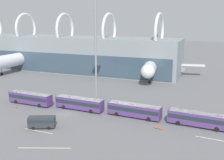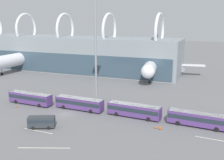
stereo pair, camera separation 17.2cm
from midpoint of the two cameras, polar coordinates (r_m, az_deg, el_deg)
ground_plane at (r=68.92m, az=-9.35°, el=-6.78°), size 440.00×440.00×0.00m
terminal_building at (r=135.04m, az=-16.77°, el=5.77°), size 138.35×19.01×24.40m
airliner_at_gate_near at (r=128.70m, az=-17.17°, el=4.31°), size 40.65×44.26×13.33m
airliner_at_gate_far at (r=112.69m, az=8.44°, el=3.64°), size 39.59×43.97×14.99m
shuttle_bus_0 at (r=77.77m, az=-16.22°, el=-3.45°), size 12.82×3.44×3.06m
shuttle_bus_1 at (r=70.79m, az=-6.60°, el=-4.61°), size 12.82×3.39×3.06m
shuttle_bus_2 at (r=65.48m, az=4.56°, el=-6.02°), size 12.84×3.58×3.06m
shuttle_bus_3 at (r=62.60m, az=17.14°, el=-7.47°), size 12.85×3.66×3.06m
service_van_foreground at (r=61.08m, az=-14.06°, el=-8.16°), size 5.87×4.03×2.47m
floodlight_mast at (r=79.25m, az=-3.32°, el=9.49°), size 2.52×2.52×29.18m
lane_stripe_0 at (r=52.83m, az=-13.55°, el=-13.27°), size 8.89×3.50×0.01m
lane_stripe_2 at (r=57.96m, az=20.39°, el=-11.32°), size 7.59×0.87×0.01m
lane_stripe_3 at (r=60.19m, az=-14.70°, el=-10.00°), size 6.94×0.43×0.01m
traffic_cone_0 at (r=76.57m, az=-18.85°, el=-5.06°), size 0.49×0.49×0.65m
traffic_cone_1 at (r=59.85m, az=9.86°, el=-9.56°), size 0.58×0.58×0.65m
traffic_cone_2 at (r=60.22m, az=9.02°, el=-9.36°), size 0.64×0.64×0.70m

